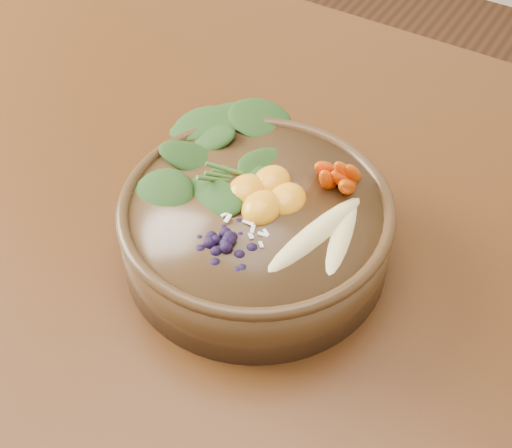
{
  "coord_description": "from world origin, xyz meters",
  "views": [
    {
      "loc": [
        0.47,
        -0.45,
        1.31
      ],
      "look_at": [
        0.21,
        -0.03,
        0.8
      ],
      "focal_mm": 50.0,
      "sensor_mm": 36.0,
      "label": 1
    }
  ],
  "objects": [
    {
      "name": "banana_halves",
      "position": [
        0.29,
        -0.03,
        0.84
      ],
      "size": [
        0.08,
        0.15,
        0.03
      ],
      "rotation": [
        0.0,
        0.0,
        -0.01
      ],
      "color": "#E0CC84",
      "rests_on": "stoneware_bowl"
    },
    {
      "name": "blueberry_pile",
      "position": [
        0.22,
        -0.09,
        0.84
      ],
      "size": [
        0.13,
        0.09,
        0.04
      ],
      "primitive_type": null,
      "rotation": [
        0.0,
        0.0,
        -0.01
      ],
      "color": "black",
      "rests_on": "stoneware_bowl"
    },
    {
      "name": "carrot_cluster",
      "position": [
        0.26,
        0.04,
        0.86
      ],
      "size": [
        0.06,
        0.06,
        0.07
      ],
      "primitive_type": null,
      "rotation": [
        0.0,
        0.0,
        -0.01
      ],
      "color": "#DA3F00",
      "rests_on": "stoneware_bowl"
    },
    {
      "name": "stoneware_bowl",
      "position": [
        0.21,
        -0.03,
        0.79
      ],
      "size": [
        0.27,
        0.27,
        0.07
      ],
      "primitive_type": "cylinder",
      "rotation": [
        0.0,
        0.0,
        -0.01
      ],
      "color": "#46301B",
      "rests_on": "dining_table"
    },
    {
      "name": "kale_heap",
      "position": [
        0.17,
        0.02,
        0.84
      ],
      "size": [
        0.18,
        0.16,
        0.04
      ],
      "primitive_type": null,
      "rotation": [
        0.0,
        0.0,
        -0.01
      ],
      "color": "#244617",
      "rests_on": "stoneware_bowl"
    },
    {
      "name": "dining_table",
      "position": [
        0.0,
        0.0,
        0.66
      ],
      "size": [
        1.6,
        0.9,
        0.75
      ],
      "color": "#331C0C",
      "rests_on": "ground"
    },
    {
      "name": "coconut_flakes",
      "position": [
        0.22,
        -0.05,
        0.83
      ],
      "size": [
        0.09,
        0.07,
        0.01
      ],
      "primitive_type": null,
      "rotation": [
        0.0,
        0.0,
        -0.01
      ],
      "color": "white",
      "rests_on": "stoneware_bowl"
    },
    {
      "name": "mandarin_cluster",
      "position": [
        0.22,
        -0.02,
        0.84
      ],
      "size": [
        0.08,
        0.09,
        0.03
      ],
      "primitive_type": null,
      "rotation": [
        0.0,
        0.0,
        -0.01
      ],
      "color": "orange",
      "rests_on": "stoneware_bowl"
    }
  ]
}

